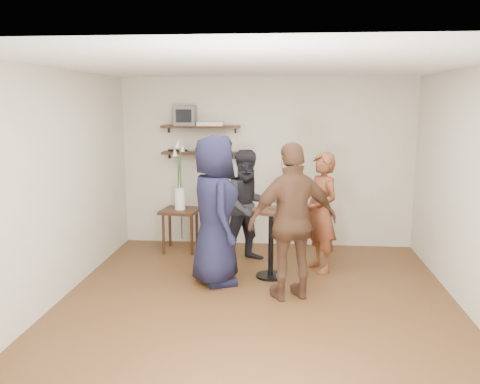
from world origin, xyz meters
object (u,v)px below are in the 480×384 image
object	(u,v)px
radio	(204,149)
person_dark	(249,206)
dvd_deck	(211,124)
drinks_table	(271,234)
side_table	(180,216)
person_brown	(293,222)
person_plaid	(322,212)
crt_monitor	(186,116)
person_navy	(215,210)

from	to	relation	value
radio	person_dark	world-z (taller)	person_dark
dvd_deck	drinks_table	distance (m)	2.17
side_table	person_brown	world-z (taller)	person_brown
person_plaid	drinks_table	bearing A→B (deg)	-90.00
radio	drinks_table	world-z (taller)	radio
crt_monitor	person_brown	world-z (taller)	crt_monitor
dvd_deck	person_dark	bearing A→B (deg)	-50.32
side_table	drinks_table	size ratio (longest dim) A/B	0.71
person_dark	person_brown	distance (m)	1.46
dvd_deck	drinks_table	bearing A→B (deg)	-55.53
dvd_deck	person_dark	world-z (taller)	dvd_deck
person_dark	person_navy	distance (m)	0.98
crt_monitor	person_dark	size ratio (longest dim) A/B	0.20
crt_monitor	side_table	size ratio (longest dim) A/B	0.50
radio	person_plaid	distance (m)	2.17
side_table	drinks_table	xyz separation A→B (m)	(1.39, -1.06, 0.04)
radio	person_plaid	world-z (taller)	person_plaid
crt_monitor	side_table	xyz separation A→B (m)	(-0.04, -0.36, -1.49)
drinks_table	side_table	bearing A→B (deg)	142.83
dvd_deck	person_brown	bearing A→B (deg)	-59.44
drinks_table	person_brown	world-z (taller)	person_brown
crt_monitor	drinks_table	world-z (taller)	crt_monitor
dvd_deck	person_plaid	distance (m)	2.25
dvd_deck	radio	size ratio (longest dim) A/B	1.82
dvd_deck	person_dark	size ratio (longest dim) A/B	0.25
person_dark	person_navy	xyz separation A→B (m)	(-0.35, -0.91, 0.13)
person_plaid	person_navy	bearing A→B (deg)	-92.80
person_plaid	person_brown	xyz separation A→B (m)	(-0.39, -1.00, 0.11)
side_table	person_navy	world-z (taller)	person_navy
crt_monitor	dvd_deck	bearing A→B (deg)	0.00
crt_monitor	dvd_deck	xyz separation A→B (m)	(0.38, 0.00, -0.12)
drinks_table	person_dark	bearing A→B (deg)	117.32
dvd_deck	person_plaid	bearing A→B (deg)	-33.90
radio	dvd_deck	bearing A→B (deg)	0.00
person_dark	person_navy	size ratio (longest dim) A/B	0.86
drinks_table	person_brown	size ratio (longest dim) A/B	0.50
crt_monitor	person_dark	bearing A→B (deg)	-36.96
radio	person_brown	world-z (taller)	person_brown
crt_monitor	radio	distance (m)	0.57
drinks_table	person_dark	world-z (taller)	person_dark
radio	person_navy	xyz separation A→B (m)	(0.39, -1.67, -0.60)
person_navy	person_brown	bearing A→B (deg)	-134.70
person_plaid	dvd_deck	bearing A→B (deg)	-150.23
side_table	person_plaid	bearing A→B (deg)	-19.71
radio	crt_monitor	bearing A→B (deg)	180.00
person_navy	drinks_table	bearing A→B (deg)	-90.00
side_table	crt_monitor	bearing A→B (deg)	83.88
drinks_table	dvd_deck	bearing A→B (deg)	124.47
drinks_table	person_navy	distance (m)	0.81
radio	person_dark	bearing A→B (deg)	-46.13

